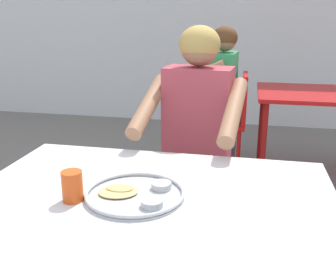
{
  "coord_description": "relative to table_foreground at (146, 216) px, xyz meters",
  "views": [
    {
      "loc": [
        0.3,
        -1.04,
        1.3
      ],
      "look_at": [
        0.02,
        0.32,
        0.87
      ],
      "focal_mm": 41.05,
      "sensor_mm": 36.0,
      "label": 1
    }
  ],
  "objects": [
    {
      "name": "thali_tray",
      "position": [
        -0.04,
        0.01,
        0.07
      ],
      "size": [
        0.34,
        0.34,
        0.03
      ],
      "color": "#B7BABF",
      "rests_on": "table_foreground"
    },
    {
      "name": "chair_red_left",
      "position": [
        0.18,
        2.09,
        -0.17
      ],
      "size": [
        0.42,
        0.4,
        0.85
      ],
      "color": "red",
      "rests_on": "ground"
    },
    {
      "name": "drinking_cup",
      "position": [
        -0.23,
        -0.06,
        0.12
      ],
      "size": [
        0.07,
        0.07,
        0.1
      ],
      "color": "#D84C19",
      "rests_on": "table_foreground"
    },
    {
      "name": "chair_foreground",
      "position": [
        0.07,
        0.94,
        -0.16
      ],
      "size": [
        0.42,
        0.43,
        0.85
      ],
      "color": "#3F3F44",
      "rests_on": "ground"
    },
    {
      "name": "diner_foreground",
      "position": [
        0.06,
        0.72,
        0.09
      ],
      "size": [
        0.53,
        0.58,
        1.26
      ],
      "color": "#333333",
      "rests_on": "ground"
    },
    {
      "name": "patron_background",
      "position": [
        0.02,
        2.06,
        0.07
      ],
      "size": [
        0.57,
        0.52,
        1.23
      ],
      "color": "#313131",
      "rests_on": "ground"
    },
    {
      "name": "table_foreground",
      "position": [
        0.0,
        0.0,
        0.0
      ],
      "size": [
        1.25,
        0.92,
        0.72
      ],
      "color": "silver",
      "rests_on": "ground"
    },
    {
      "name": "table_background_red",
      "position": [
        0.81,
        2.05,
        -0.02
      ],
      "size": [
        0.83,
        0.78,
        0.73
      ],
      "color": "#B71414",
      "rests_on": "ground"
    }
  ]
}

